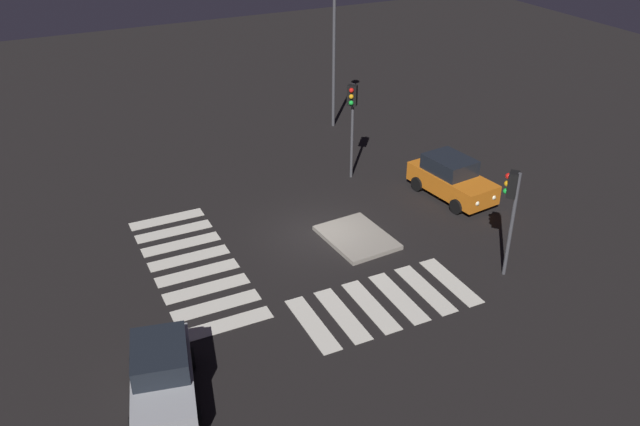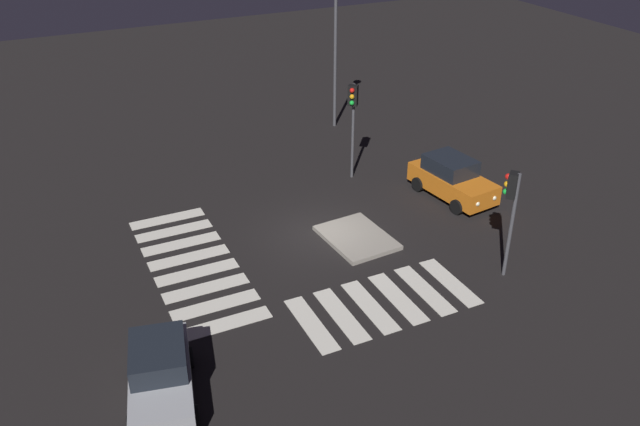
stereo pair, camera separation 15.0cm
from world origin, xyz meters
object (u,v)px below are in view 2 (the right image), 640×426
(car_orange, at_px, (452,179))
(street_lamp, at_px, (336,33))
(traffic_light_west, at_px, (353,109))
(car_silver, at_px, (160,375))
(traffic_island, at_px, (357,238))
(traffic_light_north, at_px, (511,199))

(car_orange, distance_m, street_lamp, 11.28)
(traffic_light_west, bearing_deg, car_orange, 82.75)
(traffic_light_west, xyz_separation_m, street_lamp, (-6.58, 2.40, 1.82))
(car_silver, xyz_separation_m, traffic_light_west, (-10.65, 11.95, 2.70))
(car_silver, bearing_deg, traffic_light_west, 143.92)
(traffic_island, distance_m, car_silver, 10.91)
(traffic_island, xyz_separation_m, car_orange, (-1.51, 5.78, 0.84))
(traffic_light_west, bearing_deg, traffic_island, 15.94)
(traffic_island, height_order, street_lamp, street_lamp)
(car_orange, distance_m, traffic_light_north, 6.80)
(car_orange, relative_size, traffic_light_north, 1.06)
(car_silver, xyz_separation_m, car_orange, (-6.93, 15.21, 0.05))
(traffic_light_north, relative_size, street_lamp, 0.53)
(street_lamp, bearing_deg, traffic_light_west, -19.99)
(car_orange, relative_size, street_lamp, 0.57)
(car_orange, xyz_separation_m, traffic_light_north, (6.07, -2.03, 2.30))
(car_silver, height_order, traffic_light_north, traffic_light_north)
(traffic_island, height_order, car_silver, car_silver)
(traffic_island, distance_m, car_orange, 6.03)
(traffic_island, xyz_separation_m, street_lamp, (-11.82, 4.91, 5.31))
(traffic_light_west, bearing_deg, car_silver, -6.68)
(car_orange, relative_size, traffic_light_west, 0.95)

